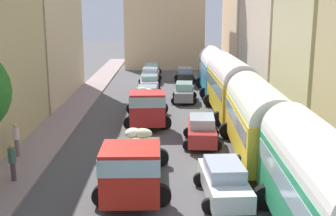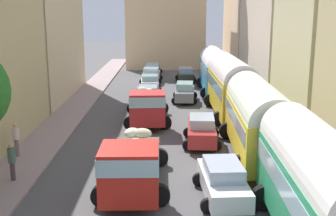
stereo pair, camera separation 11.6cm
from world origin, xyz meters
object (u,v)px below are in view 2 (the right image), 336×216
(car_6, at_px, (185,92))
(parked_bus_1, at_px, (257,115))
(pedestrian_1, at_px, (12,161))
(car_3, at_px, (153,69))
(cargo_truck_0, at_px, (132,164))
(car_2, at_px, (151,75))
(parked_bus_0, at_px, (317,182))
(car_7, at_px, (186,75))
(parked_bus_3, at_px, (216,69))
(car_0, at_px, (148,95))
(car_5, at_px, (202,130))
(pedestrian_2, at_px, (16,138))
(cargo_truck_1, at_px, (148,106))
(car_4, at_px, (223,181))
(parked_bus_2, at_px, (231,84))
(car_1, at_px, (150,83))

(car_6, bearing_deg, parked_bus_1, -77.70)
(pedestrian_1, bearing_deg, car_3, 80.85)
(cargo_truck_0, relative_size, pedestrian_1, 4.10)
(car_2, xyz_separation_m, pedestrian_1, (-5.38, -27.91, 0.26))
(parked_bus_1, relative_size, cargo_truck_0, 1.29)
(parked_bus_0, distance_m, car_7, 33.71)
(parked_bus_1, xyz_separation_m, car_7, (-2.46, 24.59, -1.42))
(car_3, bearing_deg, parked_bus_3, -62.18)
(car_0, relative_size, car_5, 0.99)
(pedestrian_2, bearing_deg, car_7, 68.08)
(parked_bus_0, xyz_separation_m, car_5, (-2.69, 11.08, -1.38))
(cargo_truck_0, height_order, pedestrian_2, cargo_truck_0)
(cargo_truck_1, relative_size, car_2, 1.69)
(car_4, distance_m, car_7, 29.94)
(car_4, bearing_deg, pedestrian_2, 153.48)
(parked_bus_1, height_order, pedestrian_1, parked_bus_1)
(car_5, bearing_deg, car_2, 99.01)
(cargo_truck_0, distance_m, cargo_truck_1, 11.17)
(parked_bus_3, relative_size, pedestrian_1, 5.00)
(parked_bus_3, xyz_separation_m, car_0, (-6.20, -4.75, -1.53))
(parked_bus_2, height_order, cargo_truck_0, parked_bus_2)
(car_5, distance_m, pedestrian_1, 10.59)
(parked_bus_0, relative_size, cargo_truck_0, 1.11)
(parked_bus_1, xyz_separation_m, car_6, (-3.07, 14.08, -1.38))
(parked_bus_3, xyz_separation_m, car_1, (-6.20, 0.75, -1.47))
(car_6, bearing_deg, cargo_truck_0, -99.41)
(car_6, height_order, car_7, car_6)
(cargo_truck_1, xyz_separation_m, car_5, (3.25, -4.33, -0.49))
(parked_bus_0, relative_size, parked_bus_2, 0.85)
(car_2, relative_size, car_3, 1.09)
(parked_bus_2, relative_size, cargo_truck_1, 1.35)
(car_1, relative_size, car_2, 0.89)
(car_5, xyz_separation_m, car_7, (0.22, 22.51, -0.04))
(car_1, xyz_separation_m, pedestrian_2, (-6.30, -19.10, 0.29))
(cargo_truck_0, relative_size, pedestrian_2, 3.95)
(car_1, xyz_separation_m, pedestrian_1, (-5.38, -22.41, 0.25))
(cargo_truck_1, height_order, car_5, cargo_truck_1)
(car_7, relative_size, pedestrian_2, 1.96)
(parked_bus_0, height_order, car_4, parked_bus_0)
(parked_bus_0, bearing_deg, car_3, 99.09)
(parked_bus_1, relative_size, car_1, 2.55)
(cargo_truck_0, height_order, car_0, cargo_truck_0)
(car_2, relative_size, car_6, 1.01)
(parked_bus_1, bearing_deg, car_7, 95.72)
(cargo_truck_0, relative_size, car_3, 1.91)
(parked_bus_0, height_order, car_7, parked_bus_0)
(car_2, bearing_deg, pedestrian_2, -104.36)
(parked_bus_0, bearing_deg, parked_bus_3, 90.00)
(car_3, relative_size, car_7, 1.05)
(parked_bus_1, height_order, car_0, parked_bus_1)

